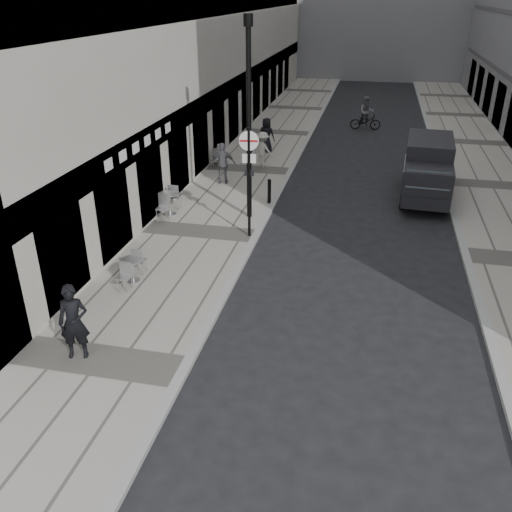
{
  "coord_description": "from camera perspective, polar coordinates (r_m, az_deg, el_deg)",
  "views": [
    {
      "loc": [
        3.7,
        -6.48,
        7.82
      ],
      "look_at": [
        0.93,
        6.26,
        1.4
      ],
      "focal_mm": 38.0,
      "sensor_mm": 36.0,
      "label": 1
    }
  ],
  "objects": [
    {
      "name": "panel_van",
      "position": [
        23.61,
        17.64,
        8.98
      ],
      "size": [
        2.13,
        5.04,
        2.32
      ],
      "rotation": [
        0.0,
        0.0,
        -0.06
      ],
      "color": "black",
      "rests_on": "ground"
    },
    {
      "name": "cafe_table_near",
      "position": [
        16.16,
        -12.91,
        -1.27
      ],
      "size": [
        0.65,
        1.46,
        0.83
      ],
      "color": "silver",
      "rests_on": "sidewalk"
    },
    {
      "name": "bollard_near",
      "position": [
        21.83,
        1.44,
        6.79
      ],
      "size": [
        0.12,
        0.12,
        0.88
      ],
      "primitive_type": "cylinder",
      "color": "black",
      "rests_on": "sidewalk"
    },
    {
      "name": "sidewalk",
      "position": [
        26.31,
        -0.78,
        9.06
      ],
      "size": [
        4.0,
        60.0,
        0.12
      ],
      "primitive_type": "cube",
      "color": "gray",
      "rests_on": "ground"
    },
    {
      "name": "ground",
      "position": [
        10.81,
        -12.81,
        -20.97
      ],
      "size": [
        120.0,
        120.0,
        0.0
      ],
      "primitive_type": "plane",
      "color": "black",
      "rests_on": "ground"
    },
    {
      "name": "sign_post",
      "position": [
        18.05,
        -0.74,
        9.19
      ],
      "size": [
        0.65,
        0.13,
        3.77
      ],
      "rotation": [
        0.0,
        0.0,
        0.11
      ],
      "color": "black",
      "rests_on": "sidewalk"
    },
    {
      "name": "lamppost",
      "position": [
        19.42,
        -0.76,
        14.96
      ],
      "size": [
        0.32,
        0.32,
        7.03
      ],
      "color": "black",
      "rests_on": "sidewalk"
    },
    {
      "name": "cafe_table_far",
      "position": [
        26.97,
        -3.94,
        10.54
      ],
      "size": [
        0.67,
        1.52,
        0.86
      ],
      "color": "silver",
      "rests_on": "sidewalk"
    },
    {
      "name": "walking_man",
      "position": [
        13.04,
        -18.63,
        -6.61
      ],
      "size": [
        0.78,
        0.62,
        1.86
      ],
      "primitive_type": "imported",
      "rotation": [
        0.0,
        0.0,
        0.3
      ],
      "color": "black",
      "rests_on": "sidewalk"
    },
    {
      "name": "bollard_far",
      "position": [
        21.72,
        1.38,
        6.76
      ],
      "size": [
        0.12,
        0.12,
        0.93
      ],
      "primitive_type": "cylinder",
      "color": "black",
      "rests_on": "sidewalk"
    },
    {
      "name": "cafe_table_mid",
      "position": [
        20.78,
        -9.13,
        5.64
      ],
      "size": [
        0.78,
        1.77,
        1.01
      ],
      "color": "silver",
      "rests_on": "sidewalk"
    },
    {
      "name": "pedestrian_b",
      "position": [
        26.38,
        0.72,
        11.15
      ],
      "size": [
        1.25,
        1.02,
        1.68
      ],
      "primitive_type": "imported",
      "rotation": [
        0.0,
        0.0,
        2.71
      ],
      "color": "#B4AEA6",
      "rests_on": "sidewalk"
    },
    {
      "name": "pedestrian_a",
      "position": [
        23.96,
        -3.49,
        9.7
      ],
      "size": [
        1.12,
        0.6,
        1.82
      ],
      "primitive_type": "imported",
      "rotation": [
        0.0,
        0.0,
        3.3
      ],
      "color": "slate",
      "rests_on": "sidewalk"
    },
    {
      "name": "pedestrian_c",
      "position": [
        28.98,
        1.11,
        12.62
      ],
      "size": [
        0.95,
        0.69,
        1.78
      ],
      "primitive_type": "imported",
      "rotation": [
        0.0,
        0.0,
        2.98
      ],
      "color": "black",
      "rests_on": "sidewalk"
    },
    {
      "name": "cyclist",
      "position": [
        35.17,
        11.48,
        14.17
      ],
      "size": [
        1.89,
        0.78,
        2.0
      ],
      "rotation": [
        0.0,
        0.0,
        0.08
      ],
      "color": "black",
      "rests_on": "ground"
    },
    {
      "name": "far_sidewalk",
      "position": [
        26.22,
        23.52,
        6.8
      ],
      "size": [
        4.0,
        60.0,
        0.12
      ],
      "primitive_type": "cube",
      "color": "gray",
      "rests_on": "ground"
    }
  ]
}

